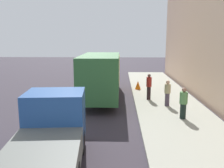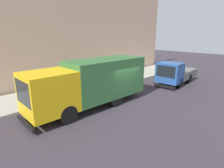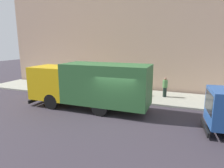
{
  "view_description": "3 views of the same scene",
  "coord_description": "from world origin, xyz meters",
  "views": [
    {
      "loc": [
        2.05,
        -14.44,
        4.18
      ],
      "look_at": [
        1.5,
        1.88,
        1.12
      ],
      "focal_mm": 39.45,
      "sensor_mm": 36.0,
      "label": 1
    },
    {
      "loc": [
        -8.48,
        9.24,
        4.79
      ],
      "look_at": [
        0.86,
        0.36,
        1.22
      ],
      "focal_mm": 29.11,
      "sensor_mm": 36.0,
      "label": 2
    },
    {
      "loc": [
        -10.81,
        -3.78,
        4.46
      ],
      "look_at": [
        1.34,
        0.82,
        1.74
      ],
      "focal_mm": 31.44,
      "sensor_mm": 36.0,
      "label": 3
    }
  ],
  "objects": [
    {
      "name": "large_utility_truck",
      "position": [
        0.8,
        2.29,
        1.75
      ],
      "size": [
        2.38,
        8.5,
        3.14
      ],
      "rotation": [
        0.0,
        0.0,
        -0.0
      ],
      "color": "gold",
      "rests_on": "ground"
    },
    {
      "name": "pedestrian_third",
      "position": [
        5.25,
        -2.31,
        0.97
      ],
      "size": [
        0.53,
        0.53,
        1.61
      ],
      "rotation": [
        0.0,
        0.0,
        5.14
      ],
      "color": "black",
      "rests_on": "sidewalk"
    },
    {
      "name": "sidewalk",
      "position": [
        5.08,
        0.0,
        0.07
      ],
      "size": [
        4.16,
        30.0,
        0.14
      ],
      "primitive_type": "cube",
      "color": "#A4A494",
      "rests_on": "ground"
    },
    {
      "name": "pedestrian_standing",
      "position": [
        4.9,
        0.07,
        0.96
      ],
      "size": [
        0.42,
        0.42,
        1.57
      ],
      "rotation": [
        0.0,
        0.0,
        1.37
      ],
      "color": "#4D3E4D",
      "rests_on": "sidewalk"
    },
    {
      "name": "ground",
      "position": [
        0.0,
        0.0,
        0.0
      ],
      "size": [
        80.0,
        80.0,
        0.0
      ],
      "primitive_type": "plane",
      "color": "#362F38"
    },
    {
      "name": "small_flatbed_truck",
      "position": [
        -0.2,
        -7.12,
        1.07
      ],
      "size": [
        2.55,
        5.71,
        2.27
      ],
      "rotation": [
        0.0,
        0.0,
        0.09
      ],
      "color": "#255097",
      "rests_on": "ground"
    },
    {
      "name": "pedestrian_walking",
      "position": [
        3.96,
        1.63,
        1.05
      ],
      "size": [
        0.42,
        0.42,
        1.72
      ],
      "rotation": [
        0.0,
        0.0,
        1.82
      ],
      "color": "black",
      "rests_on": "sidewalk"
    },
    {
      "name": "traffic_cone_orange",
      "position": [
        3.48,
        4.97,
        0.47
      ],
      "size": [
        0.47,
        0.47,
        0.67
      ],
      "primitive_type": "cone",
      "color": "orange",
      "rests_on": "sidewalk"
    },
    {
      "name": "building_facade",
      "position": [
        7.66,
        0.0,
        4.91
      ],
      "size": [
        0.5,
        30.0,
        9.82
      ],
      "primitive_type": "cube",
      "color": "tan",
      "rests_on": "ground"
    }
  ]
}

